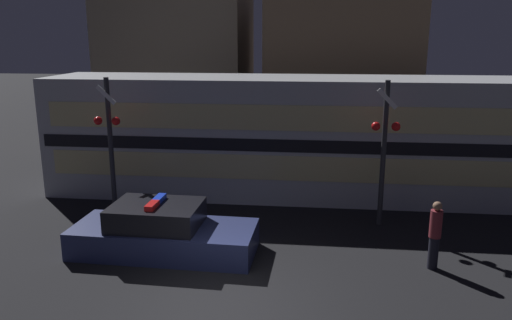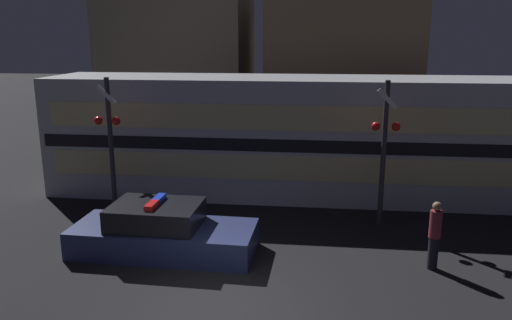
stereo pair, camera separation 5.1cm
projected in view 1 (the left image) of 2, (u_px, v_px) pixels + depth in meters
ground_plane at (219, 311)px, 9.85m from camera, size 120.00×120.00×0.00m
train at (324, 137)px, 16.78m from camera, size 18.53×3.16×3.96m
police_car at (163, 233)px, 12.42m from camera, size 4.58×1.95×1.38m
pedestrian at (435, 235)px, 11.46m from camera, size 0.28×0.28×1.64m
crossing_signal_near at (384, 146)px, 13.80m from camera, size 0.78×0.34×4.13m
crossing_signal_far at (110, 140)px, 14.64m from camera, size 0.78×0.34×4.14m
building_left at (180, 59)px, 25.39m from camera, size 6.85×5.99×8.31m
building_center at (338, 77)px, 23.60m from camera, size 6.61×6.55×6.77m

